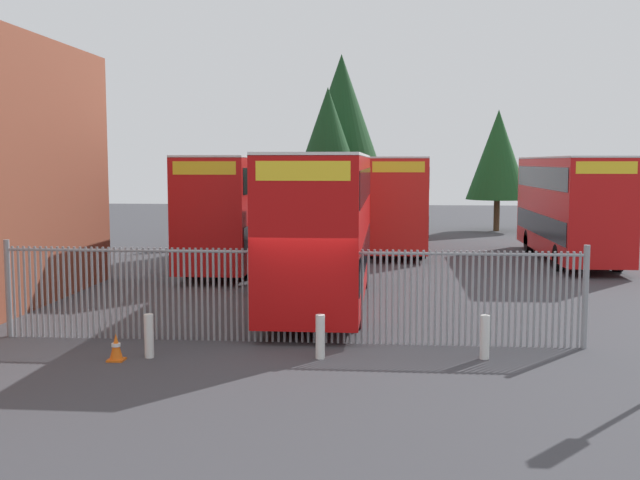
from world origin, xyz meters
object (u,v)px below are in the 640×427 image
Objects in this scene: double_decker_bus_behind_fence_left at (537,208)px; traffic_cone_near_kerb at (227,284)px; speed_limit_sign_post at (26,250)px; traffic_light_kerbside at (510,234)px; double_decker_bus_near_gate at (325,196)px; traffic_cone_mid_forecourt at (325,296)px; traffic_cone_by_gate at (143,284)px; bollard_near_left at (215,280)px; bollard_center_front at (365,303)px.

double_decker_bus_behind_fence_left is 18.32× the size of traffic_cone_near_kerb.
traffic_light_kerbside is (14.44, 1.45, 1.21)m from speed_limit_sign_post.
speed_limit_sign_post reaches higher than traffic_cone_near_kerb.
traffic_light_kerbside is at bearing -47.94° from double_decker_bus_near_gate.
traffic_cone_by_gate is at bearing -172.90° from traffic_cone_mid_forecourt.
traffic_cone_mid_forecourt is at bearing 18.33° from speed_limit_sign_post.
traffic_cone_mid_forecourt is 3.58m from traffic_cone_near_kerb.
speed_limit_sign_post is 14.57m from traffic_light_kerbside.
bollard_near_left is at bearing 171.52° from traffic_light_kerbside.
traffic_light_kerbside is (5.45, -1.53, 2.70)m from traffic_cone_mid_forecourt.
double_decker_bus_behind_fence_left is 11.38× the size of bollard_near_left.
bollard_near_left reaches higher than traffic_cone_mid_forecourt.
double_decker_bus_near_gate is 8.96m from bollard_center_front.
traffic_light_kerbside reaches higher than bollard_center_front.
traffic_cone_by_gate is at bearing -149.46° from double_decker_bus_behind_fence_left.
speed_limit_sign_post is at bearing -161.67° from traffic_cone_mid_forecourt.
double_decker_bus_near_gate is 9.08m from traffic_cone_by_gate.
speed_limit_sign_post is at bearing -140.82° from traffic_cone_by_gate.
bollard_near_left is 3.89m from traffic_cone_mid_forecourt.
traffic_cone_mid_forecourt is (3.88, 0.13, -0.19)m from bollard_near_left.
double_decker_bus_near_gate is 8.84m from double_decker_bus_behind_fence_left.
double_decker_bus_near_gate is 11.38× the size of bollard_near_left.
double_decker_bus_behind_fence_left reaches higher than speed_limit_sign_post.
traffic_cone_by_gate is (-2.41, -0.65, -0.19)m from bollard_near_left.
double_decker_bus_behind_fence_left is 18.32× the size of traffic_cone_by_gate.
speed_limit_sign_post is at bearing -147.83° from double_decker_bus_behind_fence_left.
traffic_cone_near_kerb is at bearing 18.29° from traffic_cone_by_gate.
bollard_near_left is 1.00× the size of bollard_center_front.
traffic_cone_mid_forecourt is at bearing -133.85° from double_decker_bus_behind_fence_left.
speed_limit_sign_post reaches higher than bollard_center_front.
traffic_cone_near_kerb is (-5.09, 0.87, -0.19)m from bollard_center_front.
traffic_cone_mid_forecourt is (2.33, -7.10, -2.13)m from double_decker_bus_near_gate.
bollard_center_front is at bearing 0.20° from traffic_cone_by_gate.
double_decker_bus_behind_fence_left reaches higher than bollard_center_front.
bollard_center_front is at bearing -6.59° from bollard_near_left.
double_decker_bus_near_gate is at bearing 116.07° from bollard_center_front.
bollard_near_left is 0.40× the size of speed_limit_sign_post.
double_decker_bus_near_gate is at bearing 77.89° from bollard_near_left.
bollard_near_left is (-1.55, -7.24, -1.95)m from double_decker_bus_near_gate.
double_decker_bus_near_gate is 11.64m from traffic_light_kerbside.
traffic_cone_by_gate is at bearing -164.91° from bollard_near_left.
double_decker_bus_near_gate reaches higher than traffic_cone_mid_forecourt.
traffic_cone_by_gate is 3.78m from speed_limit_sign_post.
speed_limit_sign_post is at bearing -123.44° from double_decker_bus_near_gate.
traffic_cone_by_gate is at bearing 176.38° from traffic_light_kerbside.
traffic_light_kerbside is (-1.05, -8.30, 0.56)m from double_decker_bus_behind_fence_left.
double_decker_bus_behind_fence_left is 11.38× the size of bollard_center_front.
bollard_near_left is 5.99m from speed_limit_sign_post.
traffic_cone_mid_forecourt is 0.25× the size of speed_limit_sign_post.
double_decker_bus_behind_fence_left is at bearing 82.79° from traffic_light_kerbside.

